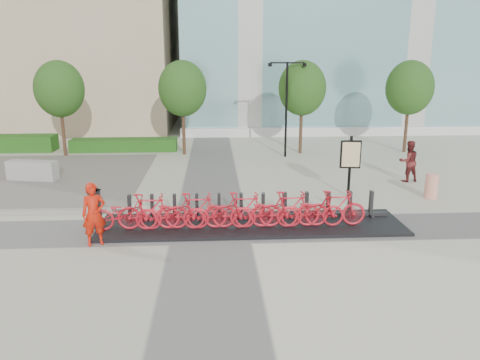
{
  "coord_description": "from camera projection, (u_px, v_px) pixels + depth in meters",
  "views": [
    {
      "loc": [
        0.13,
        -13.68,
        5.15
      ],
      "look_at": [
        1.0,
        1.5,
        1.2
      ],
      "focal_mm": 35.0,
      "sensor_mm": 36.0,
      "label": 1
    }
  ],
  "objects": [
    {
      "name": "tree_2",
      "position": [
        302.0,
        88.0,
        25.48
      ],
      "size": [
        2.6,
        2.6,
        5.1
      ],
      "color": "#3B2815",
      "rests_on": "ground"
    },
    {
      "name": "streetlamp",
      "position": [
        287.0,
        98.0,
        24.57
      ],
      "size": [
        2.0,
        0.2,
        5.0
      ],
      "color": "black",
      "rests_on": "ground"
    },
    {
      "name": "map_sign",
      "position": [
        350.0,
        157.0,
        17.66
      ],
      "size": [
        0.78,
        0.22,
        2.35
      ],
      "rotation": [
        0.0,
        0.0,
        -0.12
      ],
      "color": "black",
      "rests_on": "ground"
    },
    {
      "name": "construction_barrel",
      "position": [
        431.0,
        186.0,
        17.74
      ],
      "size": [
        0.63,
        0.63,
        0.94
      ],
      "primitive_type": "cylinder",
      "rotation": [
        0.0,
        0.0,
        -0.37
      ],
      "color": "red",
      "rests_on": "ground"
    },
    {
      "name": "hedge_b",
      "position": [
        124.0,
        145.0,
        26.9
      ],
      "size": [
        6.0,
        1.2,
        0.7
      ],
      "primitive_type": "cube",
      "color": "#1D3B13",
      "rests_on": "ground"
    },
    {
      "name": "dock_rail_posts",
      "position": [
        252.0,
        206.0,
        15.21
      ],
      "size": [
        8.02,
        0.5,
        0.85
      ],
      "primitive_type": null,
      "color": "black",
      "rests_on": "dock_pad"
    },
    {
      "name": "tree_0",
      "position": [
        59.0,
        89.0,
        24.76
      ],
      "size": [
        2.6,
        2.6,
        5.1
      ],
      "color": "#3B2815",
      "rests_on": "ground"
    },
    {
      "name": "bike_3",
      "position": [
        196.0,
        211.0,
        14.27
      ],
      "size": [
        1.91,
        0.54,
        1.15
      ],
      "primitive_type": "imported",
      "rotation": [
        0.0,
        0.0,
        1.57
      ],
      "color": "red",
      "rests_on": "dock_pad"
    },
    {
      "name": "ground",
      "position": [
        211.0,
        230.0,
        14.51
      ],
      "size": [
        120.0,
        120.0,
        0.0
      ],
      "primitive_type": "plane",
      "color": "beige"
    },
    {
      "name": "bike_1",
      "position": [
        148.0,
        212.0,
        14.19
      ],
      "size": [
        1.91,
        0.54,
        1.15
      ],
      "primitive_type": "imported",
      "rotation": [
        0.0,
        0.0,
        1.57
      ],
      "color": "red",
      "rests_on": "dock_pad"
    },
    {
      "name": "tree_3",
      "position": [
        410.0,
        88.0,
        25.81
      ],
      "size": [
        2.6,
        2.6,
        5.1
      ],
      "color": "#3B2815",
      "rests_on": "ground"
    },
    {
      "name": "bike_5",
      "position": [
        243.0,
        210.0,
        14.35
      ],
      "size": [
        1.91,
        0.54,
        1.15
      ],
      "primitive_type": "imported",
      "rotation": [
        0.0,
        0.0,
        1.57
      ],
      "color": "red",
      "rests_on": "dock_pad"
    },
    {
      "name": "pedestrian",
      "position": [
        409.0,
        161.0,
        20.04
      ],
      "size": [
        0.94,
        0.77,
        1.78
      ],
      "primitive_type": "imported",
      "rotation": [
        0.0,
        0.0,
        3.26
      ],
      "color": "maroon",
      "rests_on": "ground"
    },
    {
      "name": "jersey_barrier",
      "position": [
        32.0,
        170.0,
        20.41
      ],
      "size": [
        2.26,
        1.03,
        0.84
      ],
      "primitive_type": "cube",
      "rotation": [
        0.0,
        0.0,
        -0.21
      ],
      "color": "#9E9E9D",
      "rests_on": "ground"
    },
    {
      "name": "tree_1",
      "position": [
        182.0,
        89.0,
        25.12
      ],
      "size": [
        2.6,
        2.6,
        5.1
      ],
      "color": "#3B2815",
      "rests_on": "ground"
    },
    {
      "name": "bike_4",
      "position": [
        219.0,
        212.0,
        14.33
      ],
      "size": [
        1.97,
        0.69,
        1.03
      ],
      "primitive_type": "imported",
      "rotation": [
        0.0,
        0.0,
        1.57
      ],
      "color": "red",
      "rests_on": "dock_pad"
    },
    {
      "name": "bike_2",
      "position": [
        172.0,
        213.0,
        14.25
      ],
      "size": [
        1.97,
        0.69,
        1.03
      ],
      "primitive_type": "imported",
      "rotation": [
        0.0,
        0.0,
        1.57
      ],
      "color": "red",
      "rests_on": "dock_pad"
    },
    {
      "name": "bike_7",
      "position": [
        289.0,
        209.0,
        14.43
      ],
      "size": [
        1.91,
        0.54,
        1.15
      ],
      "primitive_type": "imported",
      "rotation": [
        0.0,
        0.0,
        1.57
      ],
      "color": "red",
      "rests_on": "dock_pad"
    },
    {
      "name": "bike_6",
      "position": [
        266.0,
        211.0,
        14.41
      ],
      "size": [
        1.97,
        0.69,
        1.03
      ],
      "primitive_type": "imported",
      "rotation": [
        0.0,
        0.0,
        1.57
      ],
      "color": "red",
      "rests_on": "dock_pad"
    },
    {
      "name": "bike_8",
      "position": [
        312.0,
        210.0,
        14.49
      ],
      "size": [
        1.97,
        0.69,
        1.03
      ],
      "primitive_type": "imported",
      "rotation": [
        0.0,
        0.0,
        1.57
      ],
      "color": "red",
      "rests_on": "dock_pad"
    },
    {
      "name": "bike_9",
      "position": [
        335.0,
        208.0,
        14.51
      ],
      "size": [
        1.91,
        0.54,
        1.15
      ],
      "primitive_type": "imported",
      "rotation": [
        0.0,
        0.0,
        1.57
      ],
      "color": "red",
      "rests_on": "dock_pad"
    },
    {
      "name": "dock_pad",
      "position": [
        252.0,
        225.0,
        14.86
      ],
      "size": [
        9.6,
        2.4,
        0.08
      ],
      "primitive_type": "cube",
      "color": "black",
      "rests_on": "ground"
    },
    {
      "name": "bike_0",
      "position": [
        125.0,
        214.0,
        14.17
      ],
      "size": [
        1.97,
        0.69,
        1.03
      ],
      "primitive_type": "imported",
      "rotation": [
        0.0,
        0.0,
        1.57
      ],
      "color": "red",
      "rests_on": "dock_pad"
    },
    {
      "name": "worker_red",
      "position": [
        94.0,
        214.0,
        13.16
      ],
      "size": [
        0.77,
        0.64,
        1.82
      ],
      "primitive_type": "imported",
      "rotation": [
        0.0,
        0.0,
        0.35
      ],
      "color": "red",
      "rests_on": "ground"
    },
    {
      "name": "kiosk",
      "position": [
        95.0,
        207.0,
        14.55
      ],
      "size": [
        0.41,
        0.35,
        1.25
      ],
      "rotation": [
        0.0,
        0.0,
        -0.08
      ],
      "color": "black",
      "rests_on": "dock_pad"
    }
  ]
}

